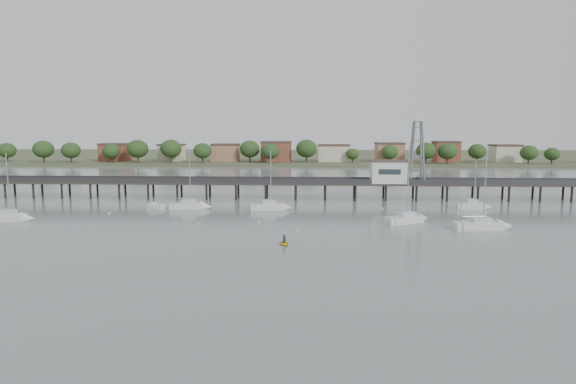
% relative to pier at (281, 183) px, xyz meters
% --- Properties ---
extents(ground_plane, '(500.00, 500.00, 0.00)m').
position_rel_pier_xyz_m(ground_plane, '(0.00, -60.00, -3.79)').
color(ground_plane, slate).
rests_on(ground_plane, ground).
extents(pier, '(150.00, 5.00, 5.50)m').
position_rel_pier_xyz_m(pier, '(0.00, 0.00, 0.00)').
color(pier, '#2D2823').
rests_on(pier, ground).
extents(pier_building, '(8.40, 5.40, 5.30)m').
position_rel_pier_xyz_m(pier_building, '(25.00, 0.00, 2.87)').
color(pier_building, silver).
rests_on(pier_building, ground).
extents(lattice_tower, '(3.20, 3.20, 15.50)m').
position_rel_pier_xyz_m(lattice_tower, '(31.50, 0.00, 7.31)').
color(lattice_tower, slate).
rests_on(lattice_tower, ground).
extents(sailboat_d, '(9.21, 3.60, 14.75)m').
position_rel_pier_xyz_m(sailboat_d, '(36.34, -33.64, -3.16)').
color(sailboat_d, silver).
rests_on(sailboat_d, ground).
extents(sailboat_a, '(7.78, 2.57, 12.76)m').
position_rel_pier_xyz_m(sailboat_a, '(-45.98, -30.09, -3.15)').
color(sailboat_a, silver).
rests_on(sailboat_a, ground).
extents(sailboat_b, '(8.10, 2.92, 13.16)m').
position_rel_pier_xyz_m(sailboat_b, '(-16.94, -15.42, -3.15)').
color(sailboat_b, silver).
rests_on(sailboat_b, ground).
extents(sailboat_c, '(8.69, 6.69, 14.25)m').
position_rel_pier_xyz_m(sailboat_c, '(24.83, -28.03, -3.16)').
color(sailboat_c, silver).
rests_on(sailboat_c, ground).
extents(sailboat_e, '(6.54, 2.28, 10.80)m').
position_rel_pier_xyz_m(sailboat_e, '(41.26, -12.83, -3.14)').
color(sailboat_e, silver).
rests_on(sailboat_e, ground).
extents(sailboat_f, '(7.89, 3.33, 12.69)m').
position_rel_pier_xyz_m(sailboat_f, '(-0.33, -15.77, -3.15)').
color(sailboat_f, silver).
rests_on(sailboat_f, ground).
extents(white_tender, '(4.11, 2.88, 1.48)m').
position_rel_pier_xyz_m(white_tender, '(-25.25, -15.22, -3.34)').
color(white_tender, silver).
rests_on(white_tender, ground).
extents(yellow_dinghy, '(1.80, 0.97, 2.42)m').
position_rel_pier_xyz_m(yellow_dinghy, '(3.32, -45.89, -3.79)').
color(yellow_dinghy, yellow).
rests_on(yellow_dinghy, ground).
extents(dinghy_occupant, '(0.84, 1.36, 0.31)m').
position_rel_pier_xyz_m(dinghy_occupant, '(3.32, -45.89, -3.79)').
color(dinghy_occupant, black).
rests_on(dinghy_occupant, ground).
extents(mooring_buoys, '(69.62, 23.46, 0.39)m').
position_rel_pier_xyz_m(mooring_buoys, '(2.78, -27.69, -3.71)').
color(mooring_buoys, beige).
rests_on(mooring_buoys, ground).
extents(far_shore, '(500.00, 170.00, 10.40)m').
position_rel_pier_xyz_m(far_shore, '(0.36, 179.58, -2.85)').
color(far_shore, '#475133').
rests_on(far_shore, ground).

